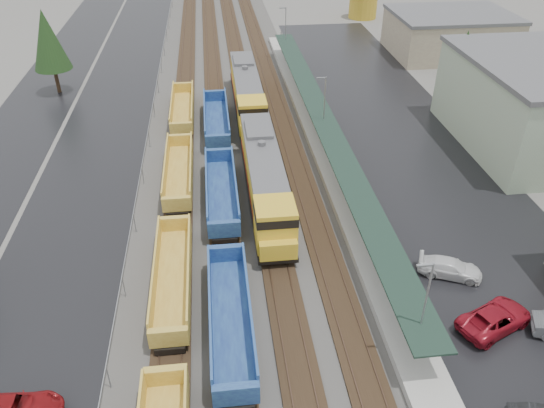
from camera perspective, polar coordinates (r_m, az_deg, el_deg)
The scene contains 16 objects.
ballast_strip at distance 67.41m, azimuth -4.33°, elevation 9.67°, with size 20.00×160.00×0.08m, color #302D2B.
trackbed at distance 67.37m, azimuth -4.33°, elevation 9.77°, with size 14.60×160.00×0.22m.
west_parking_lot at distance 68.60m, azimuth -17.08°, elevation 8.67°, with size 10.00×160.00×0.02m, color black.
west_road at distance 71.14m, azimuth -25.05°, elevation 7.83°, with size 9.00×160.00×0.02m, color black.
east_commuter_lot at distance 62.10m, azimuth 14.09°, elevation 6.52°, with size 16.00×100.00×0.02m, color black.
station_platform at distance 59.22m, azimuth 5.45°, elevation 6.83°, with size 3.00×80.00×8.00m.
chainlink_fence at distance 65.73m, azimuth -12.72°, elevation 9.79°, with size 0.08×160.04×2.02m.
tree_west_far at distance 77.28m, azimuth -22.99°, elevation 15.95°, with size 4.84×4.84×11.00m.
tree_east at distance 70.01m, azimuth 19.85°, elevation 14.39°, with size 4.40×4.40×10.00m.
locomotive_lead at distance 48.06m, azimuth -0.74°, elevation 2.68°, with size 3.21×21.14×4.79m.
locomotive_trail at distance 66.90m, azimuth -2.69°, elevation 11.86°, with size 3.21×21.14×4.79m.
well_string_yellow at distance 34.56m, azimuth -11.11°, elevation -16.13°, with size 2.60×90.57×2.30m.
well_string_blue at distance 36.39m, azimuth -4.49°, elevation -12.09°, with size 2.76×77.39×2.45m.
storage_tank at distance 112.49m, azimuth 9.78°, elevation 20.48°, with size 5.42×5.42×5.42m, color #B79424.
parked_car_east_b at distance 39.82m, azimuth 22.85°, elevation -11.28°, with size 5.61×2.59×1.56m, color maroon.
parked_car_east_c at distance 43.03m, azimuth 18.61°, elevation -6.55°, with size 4.78×1.94×1.39m, color silver.
Camera 1 is at (-2.20, -1.70, 27.12)m, focal length 35.00 mm.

